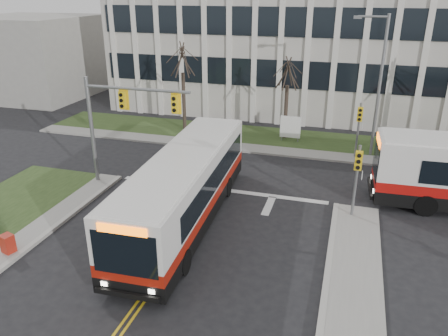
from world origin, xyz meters
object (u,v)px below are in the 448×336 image
bus_main (185,190)px  newspaper_box_red (8,245)px  directory_sign (290,127)px  streetlight (378,80)px

bus_main → newspaper_box_red: size_ratio=13.49×
bus_main → newspaper_box_red: 8.02m
bus_main → newspaper_box_red: (-6.24, -4.88, -1.23)m
directory_sign → newspaper_box_red: (-9.30, -18.13, -0.70)m
newspaper_box_red → bus_main: bearing=54.7°
streetlight → directory_sign: size_ratio=4.60×
directory_sign → newspaper_box_red: bearing=-117.2°
directory_sign → newspaper_box_red: size_ratio=2.11×
streetlight → bus_main: (-8.59, -11.94, -3.49)m
directory_sign → newspaper_box_red: 20.39m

